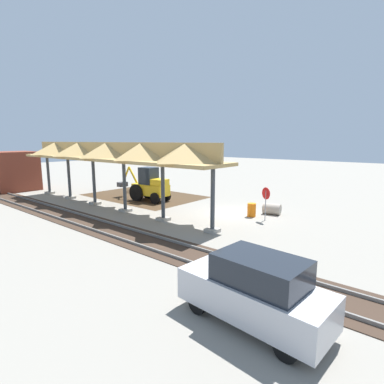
{
  "coord_description": "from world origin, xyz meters",
  "views": [
    {
      "loc": [
        -10.75,
        17.45,
        5.02
      ],
      "look_at": [
        1.86,
        2.18,
        1.6
      ],
      "focal_mm": 28.0,
      "sensor_mm": 36.0,
      "label": 1
    }
  ],
  "objects": [
    {
      "name": "stop_sign",
      "position": [
        -2.59,
        0.29,
        1.53
      ],
      "size": [
        0.7,
        0.36,
        2.13
      ],
      "color": "gray",
      "rests_on": "ground"
    },
    {
      "name": "dirt_work_zone",
      "position": [
        9.81,
        -0.53,
        0.0
      ],
      "size": [
        10.36,
        7.0,
        0.01
      ],
      "primitive_type": "cube",
      "color": "#42301E",
      "rests_on": "ground"
    },
    {
      "name": "dirt_mound",
      "position": [
        11.99,
        -1.69,
        0.0
      ],
      "size": [
        5.26,
        5.26,
        1.59
      ],
      "primitive_type": "cone",
      "color": "#42301E",
      "rests_on": "ground"
    },
    {
      "name": "rail_tracks",
      "position": [
        0.0,
        7.81,
        0.03
      ],
      "size": [
        60.0,
        2.58,
        0.15
      ],
      "color": "slate",
      "rests_on": "ground"
    },
    {
      "name": "ground_plane",
      "position": [
        0.0,
        0.0,
        0.0
      ],
      "size": [
        120.0,
        120.0,
        0.0
      ],
      "primitive_type": "plane",
      "color": "gray"
    },
    {
      "name": "brick_utility_building",
      "position": [
        22.3,
        5.71,
        1.96
      ],
      "size": [
        3.72,
        3.86,
        3.92
      ],
      "primitive_type": "cube",
      "color": "brown",
      "rests_on": "ground"
    },
    {
      "name": "distant_parked_car",
      "position": [
        -7.24,
        10.5,
        0.98
      ],
      "size": [
        4.32,
        2.08,
        1.98
      ],
      "color": "#B7B7BC",
      "rests_on": "ground"
    },
    {
      "name": "concrete_pipe",
      "position": [
        -2.21,
        -1.5,
        0.37
      ],
      "size": [
        1.27,
        0.94,
        0.75
      ],
      "color": "#9E9384",
      "rests_on": "ground"
    },
    {
      "name": "backhoe",
      "position": [
        7.79,
        0.65,
        1.26
      ],
      "size": [
        5.41,
        1.9,
        2.82
      ],
      "color": "yellow",
      "rests_on": "ground"
    },
    {
      "name": "platform_canopy",
      "position": [
        8.11,
        4.41,
        4.17
      ],
      "size": [
        20.3,
        3.2,
        4.9
      ],
      "color": "#9E998E",
      "rests_on": "ground"
    },
    {
      "name": "traffic_barrel",
      "position": [
        -1.44,
        -0.06,
        0.45
      ],
      "size": [
        0.56,
        0.56,
        0.9
      ],
      "primitive_type": "cylinder",
      "color": "orange",
      "rests_on": "ground"
    }
  ]
}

